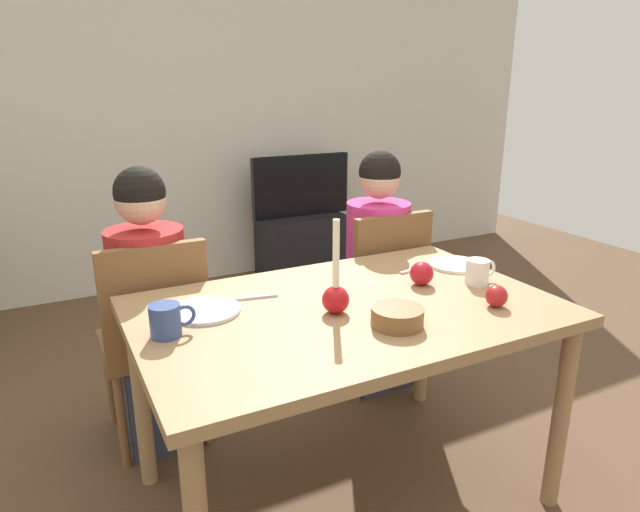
{
  "coord_description": "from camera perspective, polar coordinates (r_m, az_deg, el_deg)",
  "views": [
    {
      "loc": [
        -0.87,
        -1.51,
        1.48
      ],
      "look_at": [
        0.0,
        0.2,
        0.87
      ],
      "focal_mm": 31.41,
      "sensor_mm": 36.0,
      "label": 1
    }
  ],
  "objects": [
    {
      "name": "ground_plane",
      "position": [
        2.28,
        2.48,
        -22.74
      ],
      "size": [
        7.68,
        7.68,
        0.0
      ],
      "primitive_type": "plane",
      "color": "brown"
    },
    {
      "name": "back_wall",
      "position": [
        4.21,
        -15.56,
        14.49
      ],
      "size": [
        6.4,
        0.1,
        2.6
      ],
      "primitive_type": "cube",
      "color": "beige",
      "rests_on": "ground"
    },
    {
      "name": "dining_table",
      "position": [
        1.92,
        2.74,
        -7.39
      ],
      "size": [
        1.4,
        0.9,
        0.75
      ],
      "color": "#99754C",
      "rests_on": "ground"
    },
    {
      "name": "chair_left",
      "position": [
        2.35,
        -16.5,
        -7.47
      ],
      "size": [
        0.4,
        0.4,
        0.9
      ],
      "color": "brown",
      "rests_on": "ground"
    },
    {
      "name": "chair_right",
      "position": [
        2.72,
        6.11,
        -3.37
      ],
      "size": [
        0.4,
        0.4,
        0.9
      ],
      "color": "brown",
      "rests_on": "ground"
    },
    {
      "name": "person_left_child",
      "position": [
        2.36,
        -16.77,
        -5.9
      ],
      "size": [
        0.3,
        0.3,
        1.17
      ],
      "color": "#33384C",
      "rests_on": "ground"
    },
    {
      "name": "person_right_child",
      "position": [
        2.72,
        5.78,
        -2.02
      ],
      "size": [
        0.3,
        0.3,
        1.17
      ],
      "color": "#33384C",
      "rests_on": "ground"
    },
    {
      "name": "tv_stand",
      "position": [
        4.39,
        -1.88,
        1.13
      ],
      "size": [
        0.64,
        0.4,
        0.48
      ],
      "primitive_type": "cube",
      "color": "black",
      "rests_on": "ground"
    },
    {
      "name": "tv",
      "position": [
        4.28,
        -1.94,
        7.18
      ],
      "size": [
        0.79,
        0.05,
        0.46
      ],
      "color": "black",
      "rests_on": "tv_stand"
    },
    {
      "name": "candle_centerpiece",
      "position": [
        1.81,
        1.61,
        -3.89
      ],
      "size": [
        0.09,
        0.09,
        0.31
      ],
      "color": "red",
      "rests_on": "dining_table"
    },
    {
      "name": "plate_left",
      "position": [
        1.88,
        -11.63,
        -5.44
      ],
      "size": [
        0.23,
        0.23,
        0.01
      ],
      "primitive_type": "cylinder",
      "color": "silver",
      "rests_on": "dining_table"
    },
    {
      "name": "plate_right",
      "position": [
        2.35,
        13.6,
        -0.83
      ],
      "size": [
        0.22,
        0.22,
        0.01
      ],
      "primitive_type": "cylinder",
      "color": "white",
      "rests_on": "dining_table"
    },
    {
      "name": "mug_left",
      "position": [
        1.72,
        -15.37,
        -6.33
      ],
      "size": [
        0.14,
        0.09,
        0.1
      ],
      "color": "#33477F",
      "rests_on": "dining_table"
    },
    {
      "name": "mug_right",
      "position": [
        2.15,
        15.81,
        -1.55
      ],
      "size": [
        0.13,
        0.09,
        0.09
      ],
      "color": "white",
      "rests_on": "dining_table"
    },
    {
      "name": "fork_left",
      "position": [
        1.96,
        -6.93,
        -4.23
      ],
      "size": [
        0.18,
        0.05,
        0.01
      ],
      "primitive_type": "cube",
      "rotation": [
        0.0,
        0.0,
        -0.19
      ],
      "color": "silver",
      "rests_on": "dining_table"
    },
    {
      "name": "fork_right",
      "position": [
        2.27,
        9.85,
        -1.29
      ],
      "size": [
        0.18,
        0.04,
        0.01
      ],
      "primitive_type": "cube",
      "rotation": [
        0.0,
        0.0,
        0.17
      ],
      "color": "silver",
      "rests_on": "dining_table"
    },
    {
      "name": "bowl_walnuts",
      "position": [
        1.75,
        7.88,
        -6.14
      ],
      "size": [
        0.16,
        0.16,
        0.06
      ],
      "primitive_type": "cylinder",
      "color": "brown",
      "rests_on": "dining_table"
    },
    {
      "name": "apple_near_candle",
      "position": [
        1.96,
        17.54,
        -3.91
      ],
      "size": [
        0.07,
        0.07,
        0.07
      ],
      "primitive_type": "sphere",
      "color": "#AC1D1D",
      "rests_on": "dining_table"
    },
    {
      "name": "apple_by_left_plate",
      "position": [
        2.1,
        10.31,
        -1.76
      ],
      "size": [
        0.09,
        0.09,
        0.09
      ],
      "primitive_type": "sphere",
      "color": "#B31722",
      "rests_on": "dining_table"
    }
  ]
}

